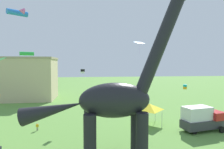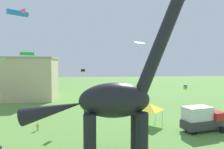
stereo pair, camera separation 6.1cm
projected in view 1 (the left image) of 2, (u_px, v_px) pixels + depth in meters
The scene contains 10 objects.
dinosaur_sculpture at pixel (114, 100), 16.78m from camera, with size 14.69×3.11×15.35m.
parked_box_truck at pixel (202, 118), 24.87m from camera, with size 5.90×3.15×3.20m.
person_vendor_side at pixel (37, 126), 24.93m from camera, with size 0.37×0.16×0.99m.
festival_canopy_tent at pixel (150, 107), 27.58m from camera, with size 3.15×3.15×3.00m.
kite_high_left at pixel (83, 71), 28.79m from camera, with size 0.63×0.63×0.67m.
kite_far_right at pixel (185, 87), 37.57m from camera, with size 0.91×0.91×0.93m.
kite_trailing at pixel (27, 54), 21.90m from camera, with size 1.56×1.52×0.44m.
kite_near_low at pixel (139, 43), 31.33m from camera, with size 1.93×1.71×2.04m.
kite_high_right at pixel (18, 12), 26.44m from camera, with size 2.78×2.87×0.81m.
background_building_block at pixel (21, 78), 46.89m from camera, with size 16.79×9.70×10.47m.
Camera 1 is at (0.29, -11.60, 8.72)m, focal length 30.47 mm.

